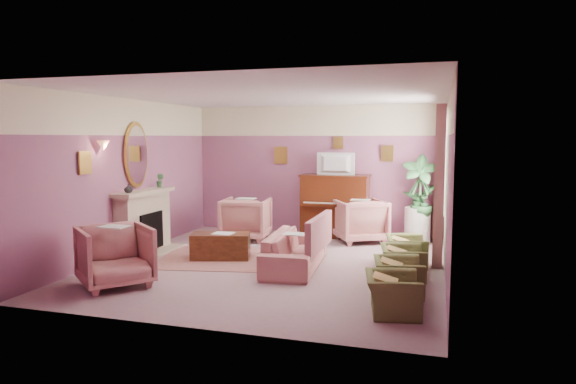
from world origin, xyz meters
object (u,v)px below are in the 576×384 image
(olive_chair_a, at_px, (393,288))
(piano, at_px, (335,206))
(olive_chair_d, at_px, (406,246))
(olive_chair_c, at_px, (402,257))
(floral_armchair_right, at_px, (360,218))
(sofa, at_px, (295,244))
(television, at_px, (335,162))
(side_table, at_px, (417,225))
(coffee_table, at_px, (221,246))
(floral_armchair_left, at_px, (246,217))
(floral_armchair_front, at_px, (115,253))
(olive_chair_b, at_px, (398,271))

(olive_chair_a, bearing_deg, piano, 109.57)
(olive_chair_d, bearing_deg, olive_chair_c, -90.00)
(floral_armchair_right, bearing_deg, sofa, -106.16)
(piano, bearing_deg, olive_chair_a, -70.43)
(television, bearing_deg, side_table, 0.33)
(television, height_order, olive_chair_c, television)
(coffee_table, distance_m, floral_armchair_right, 3.04)
(sofa, bearing_deg, floral_armchair_left, 129.63)
(coffee_table, relative_size, olive_chair_d, 1.36)
(piano, bearing_deg, side_table, -1.34)
(coffee_table, bearing_deg, olive_chair_d, 8.58)
(floral_armchair_right, height_order, olive_chair_c, floral_armchair_right)
(floral_armchair_left, height_order, floral_armchair_right, same)
(piano, xyz_separation_m, floral_armchair_front, (-2.27, -4.52, -0.17))
(sofa, relative_size, olive_chair_d, 2.65)
(floral_armchair_left, height_order, side_table, floral_armchair_left)
(television, xyz_separation_m, floral_armchair_left, (-1.70, -0.81, -1.12))
(piano, relative_size, coffee_table, 1.40)
(floral_armchair_right, distance_m, olive_chair_a, 4.29)
(sofa, bearing_deg, side_table, 56.73)
(coffee_table, bearing_deg, olive_chair_a, -32.42)
(television, bearing_deg, piano, 90.00)
(olive_chair_c, bearing_deg, floral_armchair_right, 112.04)
(floral_armchair_right, xyz_separation_m, floral_armchair_front, (-2.87, -4.12, 0.00))
(floral_armchair_left, relative_size, olive_chair_a, 1.31)
(side_table, bearing_deg, piano, 178.66)
(television, relative_size, olive_chair_b, 1.08)
(television, bearing_deg, olive_chair_c, -60.53)
(floral_armchair_left, bearing_deg, olive_chair_c, -31.79)
(olive_chair_a, relative_size, olive_chair_c, 1.00)
(coffee_table, height_order, olive_chair_a, olive_chair_a)
(floral_armchair_right, distance_m, olive_chair_d, 1.99)
(television, relative_size, floral_armchair_right, 0.83)
(floral_armchair_left, bearing_deg, floral_armchair_front, -98.81)
(olive_chair_a, bearing_deg, coffee_table, 147.58)
(sofa, distance_m, olive_chair_c, 1.72)
(coffee_table, xyz_separation_m, side_table, (3.22, 2.53, 0.12))
(olive_chair_c, distance_m, olive_chair_d, 0.82)
(floral_armchair_left, xyz_separation_m, side_table, (3.41, 0.82, -0.13))
(piano, height_order, coffee_table, piano)
(piano, distance_m, coffee_table, 3.01)
(television, distance_m, side_table, 2.12)
(floral_armchair_right, bearing_deg, piano, 146.43)
(floral_armchair_left, height_order, olive_chair_a, floral_armchair_left)
(piano, xyz_separation_m, olive_chair_c, (1.62, -2.92, -0.33))
(floral_armchair_front, height_order, side_table, floral_armchair_front)
(sofa, xyz_separation_m, floral_armchair_left, (-1.60, 1.94, 0.09))
(piano, distance_m, floral_armchair_left, 1.91)
(floral_armchair_right, xyz_separation_m, olive_chair_a, (1.02, -4.16, -0.16))
(floral_armchair_left, bearing_deg, side_table, 13.51)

